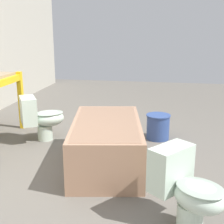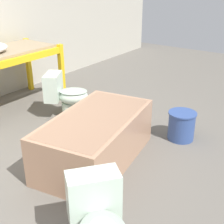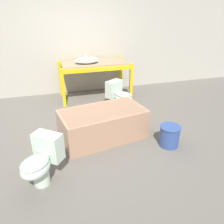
{
  "view_description": "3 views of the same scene",
  "coord_description": "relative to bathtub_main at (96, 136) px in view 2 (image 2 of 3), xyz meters",
  "views": [
    {
      "loc": [
        -2.97,
        -1.13,
        1.54
      ],
      "look_at": [
        0.49,
        -0.52,
        0.58
      ],
      "focal_mm": 50.0,
      "sensor_mm": 36.0,
      "label": 1
    },
    {
      "loc": [
        -1.98,
        -2.34,
        1.88
      ],
      "look_at": [
        0.54,
        -0.53,
        0.49
      ],
      "focal_mm": 50.0,
      "sensor_mm": 36.0,
      "label": 2
    },
    {
      "loc": [
        -0.5,
        -3.7,
        2.07
      ],
      "look_at": [
        0.43,
        -0.55,
        0.49
      ],
      "focal_mm": 35.0,
      "sensor_mm": 36.0,
      "label": 3
    }
  ],
  "objects": [
    {
      "name": "toilet_near",
      "position": [
        0.64,
        1.05,
        0.04
      ],
      "size": [
        0.6,
        0.67,
        0.63
      ],
      "rotation": [
        0.0,
        0.0,
        0.55
      ],
      "color": "silver",
      "rests_on": "ground_plane"
    },
    {
      "name": "bathtub_main",
      "position": [
        0.0,
        0.0,
        0.0
      ],
      "size": [
        1.52,
        0.98,
        0.52
      ],
      "rotation": [
        0.0,
        0.0,
        0.17
      ],
      "color": "tan",
      "rests_on": "ground_plane"
    },
    {
      "name": "toilet_far",
      "position": [
        -1.01,
        -0.83,
        0.04
      ],
      "size": [
        0.63,
        0.67,
        0.63
      ],
      "rotation": [
        0.0,
        0.0,
        -0.68
      ],
      "color": "silver",
      "rests_on": "ground_plane"
    },
    {
      "name": "ground_plane",
      "position": [
        -0.28,
        0.5,
        -0.3
      ],
      "size": [
        12.0,
        12.0,
        0.0
      ],
      "primitive_type": "plane",
      "color": "#666059"
    },
    {
      "name": "bucket_white",
      "position": [
        0.98,
        -0.55,
        -0.11
      ],
      "size": [
        0.34,
        0.34,
        0.35
      ],
      "color": "#334C8C",
      "rests_on": "ground_plane"
    }
  ]
}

